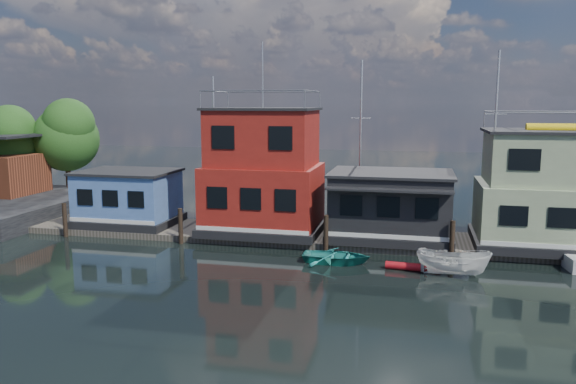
% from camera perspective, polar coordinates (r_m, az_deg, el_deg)
% --- Properties ---
extents(ground, '(160.00, 160.00, 0.00)m').
position_cam_1_polar(ground, '(23.64, 10.00, -12.36)').
color(ground, black).
rests_on(ground, ground).
extents(dock, '(48.00, 5.00, 0.40)m').
position_cam_1_polar(dock, '(35.04, 11.09, -4.93)').
color(dock, '#595147').
rests_on(dock, ground).
extents(houseboat_blue, '(6.40, 4.90, 3.66)m').
position_cam_1_polar(houseboat_blue, '(39.46, -15.92, -0.56)').
color(houseboat_blue, black).
rests_on(houseboat_blue, dock).
extents(houseboat_red, '(7.40, 5.90, 11.86)m').
position_cam_1_polar(houseboat_red, '(35.58, -2.53, 1.85)').
color(houseboat_red, black).
rests_on(houseboat_red, dock).
extents(houseboat_dark, '(7.40, 6.10, 4.06)m').
position_cam_1_polar(houseboat_dark, '(34.57, 10.37, -1.34)').
color(houseboat_dark, black).
rests_on(houseboat_dark, dock).
extents(houseboat_green, '(8.40, 5.90, 7.03)m').
position_cam_1_polar(houseboat_green, '(35.19, 25.22, -0.01)').
color(houseboat_green, black).
rests_on(houseboat_green, dock).
extents(pilings, '(42.28, 0.28, 2.20)m').
position_cam_1_polar(pilings, '(32.12, 10.36, -4.54)').
color(pilings, '#2D2116').
rests_on(pilings, ground).
extents(background_masts, '(36.40, 0.16, 12.00)m').
position_cam_1_polar(background_masts, '(40.30, 18.42, 4.31)').
color(background_masts, silver).
rests_on(background_masts, ground).
extents(shore, '(12.40, 15.72, 8.24)m').
position_cam_1_polar(shore, '(49.59, -26.74, 2.35)').
color(shore, black).
rests_on(shore, ground).
extents(dinghy_teal, '(3.70, 2.68, 0.76)m').
position_cam_1_polar(dinghy_teal, '(30.55, 4.94, -6.53)').
color(dinghy_teal, teal).
rests_on(dinghy_teal, ground).
extents(red_kayak, '(2.80, 0.59, 0.41)m').
position_cam_1_polar(red_kayak, '(29.86, 12.55, -7.44)').
color(red_kayak, '#AF121A').
rests_on(red_kayak, ground).
extents(motorboat, '(3.79, 1.85, 1.40)m').
position_cam_1_polar(motorboat, '(29.34, 16.44, -6.88)').
color(motorboat, white).
rests_on(motorboat, ground).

